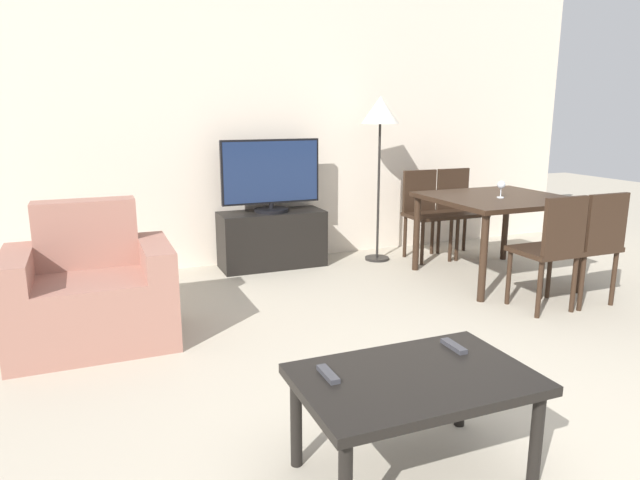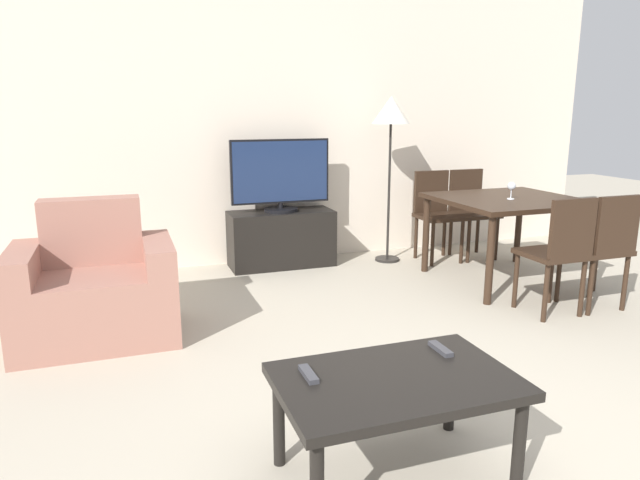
{
  "view_description": "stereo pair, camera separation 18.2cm",
  "coord_description": "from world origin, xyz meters",
  "px_view_note": "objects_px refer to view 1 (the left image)",
  "views": [
    {
      "loc": [
        -1.51,
        -1.32,
        1.48
      ],
      "look_at": [
        -0.15,
        1.99,
        0.65
      ],
      "focal_mm": 32.0,
      "sensor_mm": 36.0,
      "label": 1
    },
    {
      "loc": [
        -1.34,
        -1.39,
        1.48
      ],
      "look_at": [
        -0.15,
        1.99,
        0.65
      ],
      "focal_mm": 32.0,
      "sensor_mm": 36.0,
      "label": 2
    }
  ],
  "objects_px": {
    "wine_glass_left": "(501,186)",
    "dining_chair_far": "(458,207)",
    "floor_lamp": "(380,118)",
    "remote_primary": "(454,346)",
    "tv_stand": "(272,239)",
    "dining_chair_near": "(551,246)",
    "coffee_table": "(414,387)",
    "dining_chair_near_right": "(592,242)",
    "armchair": "(92,294)",
    "dining_chair_far_left": "(425,209)",
    "dining_table": "(498,206)",
    "remote_secondary": "(328,374)",
    "tv": "(271,176)"
  },
  "relations": [
    {
      "from": "remote_primary",
      "to": "wine_glass_left",
      "type": "bearing_deg",
      "value": 46.79
    },
    {
      "from": "dining_chair_far_left",
      "to": "wine_glass_left",
      "type": "xyz_separation_m",
      "value": [
        0.16,
        -0.92,
        0.34
      ]
    },
    {
      "from": "dining_chair_near",
      "to": "dining_chair_near_right",
      "type": "height_order",
      "value": "same"
    },
    {
      "from": "armchair",
      "to": "dining_chair_far_left",
      "type": "relative_size",
      "value": 1.14
    },
    {
      "from": "remote_primary",
      "to": "wine_glass_left",
      "type": "height_order",
      "value": "wine_glass_left"
    },
    {
      "from": "tv_stand",
      "to": "tv",
      "type": "distance_m",
      "value": 0.6
    },
    {
      "from": "dining_chair_near_right",
      "to": "floor_lamp",
      "type": "xyz_separation_m",
      "value": [
        -0.87,
        1.8,
        0.89
      ]
    },
    {
      "from": "armchair",
      "to": "dining_table",
      "type": "distance_m",
      "value": 3.35
    },
    {
      "from": "remote_primary",
      "to": "remote_secondary",
      "type": "xyz_separation_m",
      "value": [
        -0.62,
        -0.04,
        0.0
      ]
    },
    {
      "from": "dining_chair_near_right",
      "to": "tv",
      "type": "bearing_deg",
      "value": 134.3
    },
    {
      "from": "armchair",
      "to": "tv",
      "type": "bearing_deg",
      "value": 38.77
    },
    {
      "from": "coffee_table",
      "to": "remote_secondary",
      "type": "bearing_deg",
      "value": 160.31
    },
    {
      "from": "dining_chair_far",
      "to": "remote_secondary",
      "type": "bearing_deg",
      "value": -132.73
    },
    {
      "from": "remote_primary",
      "to": "tv_stand",
      "type": "bearing_deg",
      "value": 87.28
    },
    {
      "from": "armchair",
      "to": "dining_chair_far_left",
      "type": "distance_m",
      "value": 3.3
    },
    {
      "from": "coffee_table",
      "to": "wine_glass_left",
      "type": "distance_m",
      "value": 3.01
    },
    {
      "from": "dining_table",
      "to": "dining_chair_near",
      "type": "height_order",
      "value": "dining_chair_near"
    },
    {
      "from": "tv_stand",
      "to": "floor_lamp",
      "type": "distance_m",
      "value": 1.54
    },
    {
      "from": "dining_table",
      "to": "wine_glass_left",
      "type": "distance_m",
      "value": 0.2
    },
    {
      "from": "coffee_table",
      "to": "dining_table",
      "type": "xyz_separation_m",
      "value": [
        2.16,
        2.17,
        0.26
      ]
    },
    {
      "from": "armchair",
      "to": "wine_glass_left",
      "type": "distance_m",
      "value": 3.33
    },
    {
      "from": "tv",
      "to": "dining_chair_near",
      "type": "relative_size",
      "value": 1.07
    },
    {
      "from": "coffee_table",
      "to": "dining_chair_far",
      "type": "bearing_deg",
      "value": 52.02
    },
    {
      "from": "dining_chair_far_left",
      "to": "remote_secondary",
      "type": "xyz_separation_m",
      "value": [
        -2.28,
        -2.9,
        -0.04
      ]
    },
    {
      "from": "dining_chair_far",
      "to": "remote_primary",
      "type": "distance_m",
      "value": 3.53
    },
    {
      "from": "dining_chair_far_left",
      "to": "wine_glass_left",
      "type": "bearing_deg",
      "value": -80.29
    },
    {
      "from": "wine_glass_left",
      "to": "armchair",
      "type": "bearing_deg",
      "value": -178.03
    },
    {
      "from": "dining_table",
      "to": "floor_lamp",
      "type": "relative_size",
      "value": 0.72
    },
    {
      "from": "dining_chair_far_left",
      "to": "dining_chair_near",
      "type": "bearing_deg",
      "value": -90.0
    },
    {
      "from": "dining_chair_near_right",
      "to": "dining_table",
      "type": "bearing_deg",
      "value": 103.23
    },
    {
      "from": "tv_stand",
      "to": "dining_table",
      "type": "relative_size",
      "value": 0.86
    },
    {
      "from": "tv_stand",
      "to": "remote_primary",
      "type": "distance_m",
      "value": 3.14
    },
    {
      "from": "dining_table",
      "to": "tv_stand",
      "type": "bearing_deg",
      "value": 146.99
    },
    {
      "from": "dining_table",
      "to": "remote_secondary",
      "type": "bearing_deg",
      "value": -140.41
    },
    {
      "from": "dining_chair_near",
      "to": "coffee_table",
      "type": "bearing_deg",
      "value": -146.05
    },
    {
      "from": "dining_chair_near_right",
      "to": "remote_secondary",
      "type": "relative_size",
      "value": 5.85
    },
    {
      "from": "dining_table",
      "to": "tv",
      "type": "bearing_deg",
      "value": 147.05
    },
    {
      "from": "dining_chair_far_left",
      "to": "remote_secondary",
      "type": "distance_m",
      "value": 3.69
    },
    {
      "from": "dining_chair_near",
      "to": "dining_chair_far_left",
      "type": "height_order",
      "value": "same"
    },
    {
      "from": "wine_glass_left",
      "to": "dining_chair_far",
      "type": "bearing_deg",
      "value": 75.31
    },
    {
      "from": "dining_chair_near_right",
      "to": "tv_stand",
      "type": "bearing_deg",
      "value": 134.27
    },
    {
      "from": "floor_lamp",
      "to": "remote_secondary",
      "type": "xyz_separation_m",
      "value": [
        -1.81,
        -3.0,
        -0.93
      ]
    },
    {
      "from": "coffee_table",
      "to": "dining_chair_far_left",
      "type": "relative_size",
      "value": 1.07
    },
    {
      "from": "floor_lamp",
      "to": "remote_primary",
      "type": "xyz_separation_m",
      "value": [
        -1.19,
        -2.96,
        -0.93
      ]
    },
    {
      "from": "remote_secondary",
      "to": "dining_table",
      "type": "bearing_deg",
      "value": 39.59
    },
    {
      "from": "coffee_table",
      "to": "dining_chair_near_right",
      "type": "relative_size",
      "value": 1.07
    },
    {
      "from": "remote_secondary",
      "to": "wine_glass_left",
      "type": "xyz_separation_m",
      "value": [
        2.44,
        1.98,
        0.38
      ]
    },
    {
      "from": "dining_chair_far",
      "to": "floor_lamp",
      "type": "relative_size",
      "value": 0.55
    },
    {
      "from": "wine_glass_left",
      "to": "tv_stand",
      "type": "bearing_deg",
      "value": 144.65
    },
    {
      "from": "dining_table",
      "to": "remote_primary",
      "type": "bearing_deg",
      "value": -132.81
    }
  ]
}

